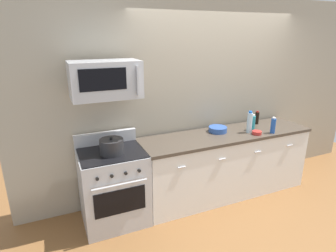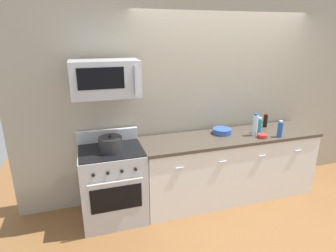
{
  "view_description": "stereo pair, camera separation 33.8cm",
  "coord_description": "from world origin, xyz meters",
  "px_view_note": "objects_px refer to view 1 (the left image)",
  "views": [
    {
      "loc": [
        -2.19,
        -2.99,
        2.22
      ],
      "look_at": [
        -0.91,
        -0.05,
        1.16
      ],
      "focal_mm": 29.98,
      "sensor_mm": 36.0,
      "label": 1
    },
    {
      "loc": [
        -1.87,
        -3.11,
        2.22
      ],
      "look_at": [
        -0.91,
        -0.05,
        1.16
      ],
      "focal_mm": 29.98,
      "sensor_mm": 36.0,
      "label": 2
    }
  ],
  "objects_px": {
    "bottle_soda_blue": "(273,126)",
    "bottle_water_clear": "(250,122)",
    "range_oven": "(113,186)",
    "microwave": "(105,80)",
    "bottle_soy_sauce_dark": "(257,118)",
    "bowl_red_small": "(257,133)",
    "stockpot": "(112,146)",
    "bottle_dish_soap": "(253,123)",
    "bowl_blue_mixing": "(218,129)"
  },
  "relations": [
    {
      "from": "range_oven",
      "to": "bottle_soy_sauce_dark",
      "type": "relative_size",
      "value": 5.36
    },
    {
      "from": "bottle_dish_soap",
      "to": "bowl_red_small",
      "type": "height_order",
      "value": "bottle_dish_soap"
    },
    {
      "from": "bowl_red_small",
      "to": "bottle_soda_blue",
      "type": "bearing_deg",
      "value": -10.19
    },
    {
      "from": "bowl_blue_mixing",
      "to": "stockpot",
      "type": "distance_m",
      "value": 1.53
    },
    {
      "from": "bottle_soda_blue",
      "to": "bowl_red_small",
      "type": "height_order",
      "value": "bottle_soda_blue"
    },
    {
      "from": "microwave",
      "to": "stockpot",
      "type": "xyz_separation_m",
      "value": [
        -0.0,
        -0.1,
        -0.74
      ]
    },
    {
      "from": "microwave",
      "to": "bottle_water_clear",
      "type": "bearing_deg",
      "value": -4.03
    },
    {
      "from": "bowl_red_small",
      "to": "bowl_blue_mixing",
      "type": "xyz_separation_m",
      "value": [
        -0.43,
        0.3,
        0.01
      ]
    },
    {
      "from": "microwave",
      "to": "bottle_dish_soap",
      "type": "xyz_separation_m",
      "value": [
        2.01,
        -0.07,
        -0.72
      ]
    },
    {
      "from": "bottle_soy_sauce_dark",
      "to": "microwave",
      "type": "bearing_deg",
      "value": -176.71
    },
    {
      "from": "stockpot",
      "to": "bottle_soy_sauce_dark",
      "type": "bearing_deg",
      "value": 5.77
    },
    {
      "from": "bottle_soda_blue",
      "to": "bowl_red_small",
      "type": "xyz_separation_m",
      "value": [
        -0.24,
        0.04,
        -0.08
      ]
    },
    {
      "from": "bottle_dish_soap",
      "to": "microwave",
      "type": "bearing_deg",
      "value": 178.05
    },
    {
      "from": "bottle_dish_soap",
      "to": "bottle_water_clear",
      "type": "height_order",
      "value": "bottle_water_clear"
    },
    {
      "from": "stockpot",
      "to": "bottle_soda_blue",
      "type": "bearing_deg",
      "value": -4.83
    },
    {
      "from": "bottle_soda_blue",
      "to": "bottle_water_clear",
      "type": "xyz_separation_m",
      "value": [
        -0.28,
        0.15,
        0.04
      ]
    },
    {
      "from": "microwave",
      "to": "bottle_soda_blue",
      "type": "relative_size",
      "value": 3.32
    },
    {
      "from": "microwave",
      "to": "bottle_soda_blue",
      "type": "height_order",
      "value": "microwave"
    },
    {
      "from": "bottle_water_clear",
      "to": "bottle_soy_sauce_dark",
      "type": "bearing_deg",
      "value": 36.44
    },
    {
      "from": "bottle_water_clear",
      "to": "stockpot",
      "type": "distance_m",
      "value": 1.9
    },
    {
      "from": "bottle_water_clear",
      "to": "stockpot",
      "type": "bearing_deg",
      "value": 178.92
    },
    {
      "from": "bottle_soda_blue",
      "to": "bowl_blue_mixing",
      "type": "xyz_separation_m",
      "value": [
        -0.67,
        0.34,
        -0.07
      ]
    },
    {
      "from": "bottle_soy_sauce_dark",
      "to": "range_oven",
      "type": "bearing_deg",
      "value": -175.58
    },
    {
      "from": "bottle_soy_sauce_dark",
      "to": "bowl_blue_mixing",
      "type": "distance_m",
      "value": 0.74
    },
    {
      "from": "bottle_water_clear",
      "to": "bottle_soda_blue",
      "type": "bearing_deg",
      "value": -27.61
    },
    {
      "from": "microwave",
      "to": "bottle_soy_sauce_dark",
      "type": "xyz_separation_m",
      "value": [
        2.26,
        0.13,
        -0.74
      ]
    },
    {
      "from": "range_oven",
      "to": "microwave",
      "type": "bearing_deg",
      "value": 89.71
    },
    {
      "from": "bottle_soda_blue",
      "to": "bottle_water_clear",
      "type": "height_order",
      "value": "bottle_water_clear"
    },
    {
      "from": "range_oven",
      "to": "bottle_soy_sauce_dark",
      "type": "bearing_deg",
      "value": 4.42
    },
    {
      "from": "bottle_dish_soap",
      "to": "bottle_soy_sauce_dark",
      "type": "height_order",
      "value": "bottle_dish_soap"
    },
    {
      "from": "bowl_blue_mixing",
      "to": "bowl_red_small",
      "type": "bearing_deg",
      "value": -34.51
    },
    {
      "from": "bottle_dish_soap",
      "to": "bottle_soy_sauce_dark",
      "type": "bearing_deg",
      "value": 39.34
    },
    {
      "from": "range_oven",
      "to": "bottle_water_clear",
      "type": "bearing_deg",
      "value": -2.69
    },
    {
      "from": "bottle_dish_soap",
      "to": "bottle_soy_sauce_dark",
      "type": "relative_size",
      "value": 1.12
    },
    {
      "from": "bowl_blue_mixing",
      "to": "range_oven",
      "type": "bearing_deg",
      "value": -176.2
    },
    {
      "from": "range_oven",
      "to": "bottle_water_clear",
      "type": "height_order",
      "value": "bottle_water_clear"
    },
    {
      "from": "bottle_water_clear",
      "to": "stockpot",
      "type": "relative_size",
      "value": 1.13
    },
    {
      "from": "bottle_soda_blue",
      "to": "range_oven",
      "type": "bearing_deg",
      "value": 173.78
    },
    {
      "from": "range_oven",
      "to": "bowl_red_small",
      "type": "distance_m",
      "value": 2.01
    },
    {
      "from": "range_oven",
      "to": "microwave",
      "type": "xyz_separation_m",
      "value": [
        0.0,
        0.04,
        1.28
      ]
    },
    {
      "from": "microwave",
      "to": "bowl_red_small",
      "type": "distance_m",
      "value": 2.12
    },
    {
      "from": "bottle_water_clear",
      "to": "bowl_red_small",
      "type": "distance_m",
      "value": 0.17
    },
    {
      "from": "microwave",
      "to": "bottle_soy_sauce_dark",
      "type": "height_order",
      "value": "microwave"
    },
    {
      "from": "bottle_dish_soap",
      "to": "bowl_blue_mixing",
      "type": "height_order",
      "value": "bottle_dish_soap"
    },
    {
      "from": "microwave",
      "to": "bottle_dish_soap",
      "type": "bearing_deg",
      "value": -1.95
    },
    {
      "from": "range_oven",
      "to": "bowl_red_small",
      "type": "height_order",
      "value": "range_oven"
    },
    {
      "from": "bowl_red_small",
      "to": "bowl_blue_mixing",
      "type": "bearing_deg",
      "value": 145.49
    },
    {
      "from": "range_oven",
      "to": "stockpot",
      "type": "bearing_deg",
      "value": -90.0
    },
    {
      "from": "bottle_soda_blue",
      "to": "bowl_red_small",
      "type": "bearing_deg",
      "value": 169.81
    },
    {
      "from": "microwave",
      "to": "bottle_soda_blue",
      "type": "xyz_separation_m",
      "value": [
        2.18,
        -0.28,
        -0.72
      ]
    }
  ]
}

